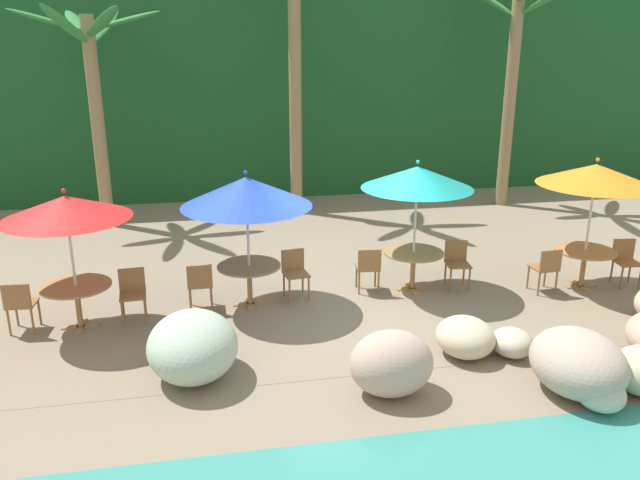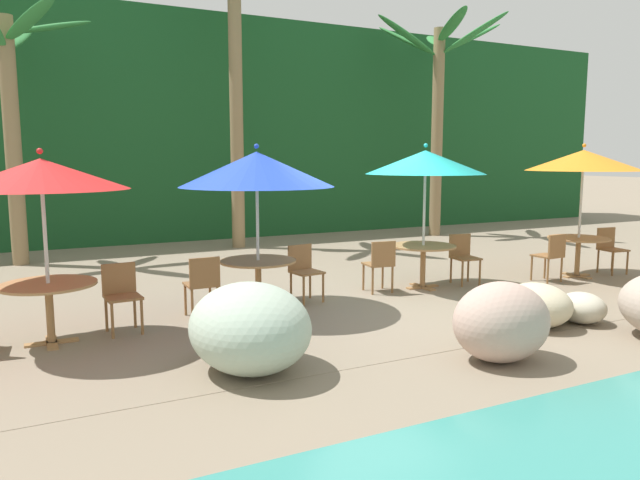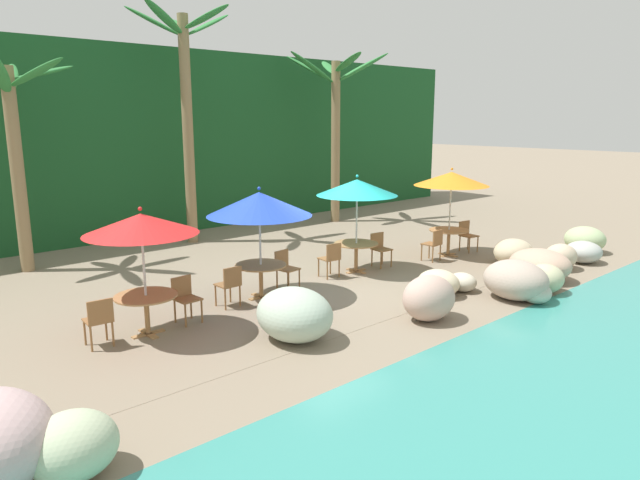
{
  "view_description": "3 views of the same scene",
  "coord_description": "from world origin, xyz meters",
  "px_view_note": "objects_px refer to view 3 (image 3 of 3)",
  "views": [
    {
      "loc": [
        -2.51,
        -10.11,
        4.48
      ],
      "look_at": [
        -0.5,
        0.34,
        1.06
      ],
      "focal_mm": 35.31,
      "sensor_mm": 36.0,
      "label": 1
    },
    {
      "loc": [
        -4.78,
        -7.83,
        2.2
      ],
      "look_at": [
        -0.74,
        0.24,
        0.96
      ],
      "focal_mm": 33.41,
      "sensor_mm": 36.0,
      "label": 2
    },
    {
      "loc": [
        -8.73,
        -9.54,
        3.81
      ],
      "look_at": [
        -0.36,
        -0.15,
        1.12
      ],
      "focal_mm": 32.26,
      "sensor_mm": 36.0,
      "label": 3
    }
  ],
  "objects_px": {
    "chair_blue_inland": "(230,283)",
    "dining_table_orange": "(449,234)",
    "chair_orange_inland": "(434,243)",
    "umbrella_orange": "(452,179)",
    "chair_teal_inland": "(331,257)",
    "palm_tree_nearest": "(13,127)",
    "umbrella_red": "(141,224)",
    "chair_teal_seaward": "(380,247)",
    "umbrella_blue": "(259,204)",
    "umbrella_teal": "(357,187)",
    "palm_tree_third": "(336,108)",
    "chair_orange_seaward": "(467,234)",
    "dining_table_teal": "(356,248)",
    "chair_red_inland": "(99,319)",
    "palm_tree_second": "(186,94)",
    "chair_blue_seaward": "(285,266)",
    "dining_table_red": "(146,302)",
    "dining_table_blue": "(261,270)",
    "chair_red_seaward": "(185,296)"
  },
  "relations": [
    {
      "from": "dining_table_orange",
      "to": "chair_orange_seaward",
      "type": "relative_size",
      "value": 1.26
    },
    {
      "from": "umbrella_red",
      "to": "chair_blue_seaward",
      "type": "bearing_deg",
      "value": 9.7
    },
    {
      "from": "dining_table_blue",
      "to": "palm_tree_nearest",
      "type": "height_order",
      "value": "palm_tree_nearest"
    },
    {
      "from": "chair_teal_inland",
      "to": "palm_tree_third",
      "type": "bearing_deg",
      "value": 46.01
    },
    {
      "from": "chair_orange_inland",
      "to": "umbrella_red",
      "type": "bearing_deg",
      "value": 179.36
    },
    {
      "from": "umbrella_orange",
      "to": "chair_blue_inland",
      "type": "bearing_deg",
      "value": 177.95
    },
    {
      "from": "dining_table_orange",
      "to": "palm_tree_nearest",
      "type": "relative_size",
      "value": 0.21
    },
    {
      "from": "umbrella_teal",
      "to": "dining_table_teal",
      "type": "bearing_deg",
      "value": -90.0
    },
    {
      "from": "dining_table_teal",
      "to": "chair_red_inland",
      "type": "bearing_deg",
      "value": -175.04
    },
    {
      "from": "dining_table_orange",
      "to": "umbrella_red",
      "type": "bearing_deg",
      "value": -179.68
    },
    {
      "from": "chair_red_inland",
      "to": "palm_tree_second",
      "type": "relative_size",
      "value": 0.13
    },
    {
      "from": "chair_red_inland",
      "to": "palm_tree_second",
      "type": "height_order",
      "value": "palm_tree_second"
    },
    {
      "from": "dining_table_orange",
      "to": "chair_orange_inland",
      "type": "xyz_separation_m",
      "value": [
        -0.84,
        -0.14,
        -0.1
      ]
    },
    {
      "from": "umbrella_red",
      "to": "umbrella_teal",
      "type": "relative_size",
      "value": 0.95
    },
    {
      "from": "chair_blue_seaward",
      "to": "chair_teal_inland",
      "type": "height_order",
      "value": "same"
    },
    {
      "from": "umbrella_red",
      "to": "chair_blue_inland",
      "type": "bearing_deg",
      "value": 8.89
    },
    {
      "from": "chair_red_inland",
      "to": "palm_tree_third",
      "type": "height_order",
      "value": "palm_tree_third"
    },
    {
      "from": "chair_orange_inland",
      "to": "umbrella_orange",
      "type": "bearing_deg",
      "value": 9.48
    },
    {
      "from": "umbrella_orange",
      "to": "dining_table_orange",
      "type": "xyz_separation_m",
      "value": [
        0.0,
        -0.0,
        -1.54
      ]
    },
    {
      "from": "chair_blue_inland",
      "to": "dining_table_orange",
      "type": "bearing_deg",
      "value": -2.05
    },
    {
      "from": "umbrella_teal",
      "to": "palm_tree_third",
      "type": "relative_size",
      "value": 0.41
    },
    {
      "from": "dining_table_teal",
      "to": "dining_table_orange",
      "type": "xyz_separation_m",
      "value": [
        3.17,
        -0.5,
        0.0
      ]
    },
    {
      "from": "umbrella_teal",
      "to": "chair_blue_inland",
      "type": "bearing_deg",
      "value": -176.37
    },
    {
      "from": "umbrella_teal",
      "to": "palm_tree_third",
      "type": "xyz_separation_m",
      "value": [
        4.54,
        5.59,
        1.99
      ]
    },
    {
      "from": "dining_table_red",
      "to": "chair_orange_seaward",
      "type": "height_order",
      "value": "chair_orange_seaward"
    },
    {
      "from": "umbrella_red",
      "to": "chair_teal_seaward",
      "type": "height_order",
      "value": "umbrella_red"
    },
    {
      "from": "chair_red_inland",
      "to": "chair_teal_inland",
      "type": "bearing_deg",
      "value": 5.68
    },
    {
      "from": "chair_blue_inland",
      "to": "palm_tree_third",
      "type": "distance_m",
      "value": 10.86
    },
    {
      "from": "chair_orange_inland",
      "to": "chair_red_seaward",
      "type": "bearing_deg",
      "value": 178.08
    },
    {
      "from": "dining_table_blue",
      "to": "chair_blue_seaward",
      "type": "height_order",
      "value": "chair_blue_seaward"
    },
    {
      "from": "palm_tree_nearest",
      "to": "dining_table_orange",
      "type": "bearing_deg",
      "value": -33.29
    },
    {
      "from": "dining_table_red",
      "to": "chair_red_seaward",
      "type": "bearing_deg",
      "value": 10.38
    },
    {
      "from": "chair_teal_seaward",
      "to": "dining_table_orange",
      "type": "height_order",
      "value": "chair_teal_seaward"
    },
    {
      "from": "umbrella_orange",
      "to": "chair_orange_seaward",
      "type": "bearing_deg",
      "value": -0.73
    },
    {
      "from": "umbrella_orange",
      "to": "dining_table_red",
      "type": "bearing_deg",
      "value": -179.68
    },
    {
      "from": "umbrella_red",
      "to": "chair_teal_seaward",
      "type": "relative_size",
      "value": 2.66
    },
    {
      "from": "umbrella_orange",
      "to": "chair_orange_inland",
      "type": "xyz_separation_m",
      "value": [
        -0.84,
        -0.14,
        -1.65
      ]
    },
    {
      "from": "palm_tree_nearest",
      "to": "chair_teal_seaward",
      "type": "bearing_deg",
      "value": -38.77
    },
    {
      "from": "umbrella_teal",
      "to": "dining_table_blue",
      "type": "bearing_deg",
      "value": -177.26
    },
    {
      "from": "palm_tree_nearest",
      "to": "umbrella_blue",
      "type": "bearing_deg",
      "value": -61.68
    },
    {
      "from": "chair_orange_inland",
      "to": "chair_blue_inland",
      "type": "bearing_deg",
      "value": 176.37
    },
    {
      "from": "chair_teal_inland",
      "to": "palm_tree_nearest",
      "type": "relative_size",
      "value": 0.17
    },
    {
      "from": "umbrella_teal",
      "to": "umbrella_orange",
      "type": "relative_size",
      "value": 0.99
    },
    {
      "from": "chair_red_inland",
      "to": "chair_blue_inland",
      "type": "height_order",
      "value": "same"
    },
    {
      "from": "chair_blue_seaward",
      "to": "dining_table_orange",
      "type": "relative_size",
      "value": 0.79
    },
    {
      "from": "umbrella_teal",
      "to": "chair_orange_seaward",
      "type": "height_order",
      "value": "umbrella_teal"
    },
    {
      "from": "umbrella_teal",
      "to": "dining_table_teal",
      "type": "height_order",
      "value": "umbrella_teal"
    },
    {
      "from": "chair_blue_seaward",
      "to": "palm_tree_second",
      "type": "height_order",
      "value": "palm_tree_second"
    },
    {
      "from": "dining_table_orange",
      "to": "palm_tree_third",
      "type": "bearing_deg",
      "value": 77.28
    },
    {
      "from": "umbrella_red",
      "to": "chair_blue_seaward",
      "type": "height_order",
      "value": "umbrella_red"
    }
  ]
}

